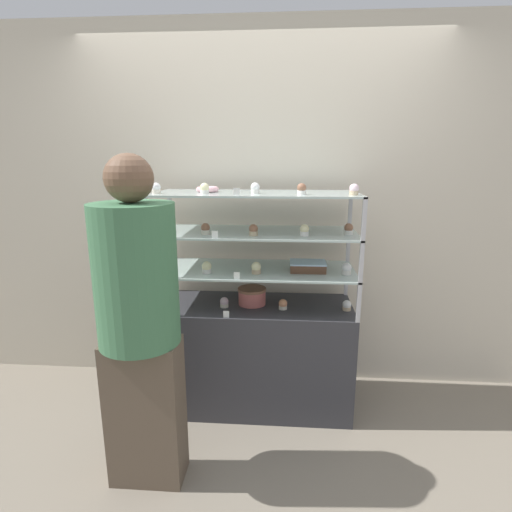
{
  "coord_description": "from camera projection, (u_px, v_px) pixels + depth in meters",
  "views": [
    {
      "loc": [
        0.18,
        -2.5,
        1.67
      ],
      "look_at": [
        0.0,
        0.0,
        1.06
      ],
      "focal_mm": 28.0,
      "sensor_mm": 36.0,
      "label": 1
    }
  ],
  "objects": [
    {
      "name": "ground_plane",
      "position": [
        256.0,
        401.0,
        2.83
      ],
      "size": [
        20.0,
        20.0,
        0.0
      ],
      "primitive_type": "plane",
      "color": "gray"
    },
    {
      "name": "back_wall",
      "position": [
        260.0,
        212.0,
        2.91
      ],
      "size": [
        8.0,
        0.05,
        2.6
      ],
      "color": "beige",
      "rests_on": "ground_plane"
    },
    {
      "name": "display_base",
      "position": [
        256.0,
        354.0,
        2.74
      ],
      "size": [
        1.27,
        0.52,
        0.73
      ],
      "color": "#333338",
      "rests_on": "ground_plane"
    },
    {
      "name": "display_riser_lower",
      "position": [
        256.0,
        271.0,
        2.6
      ],
      "size": [
        1.27,
        0.52,
        0.25
      ],
      "color": "#B7B7BC",
      "rests_on": "display_base"
    },
    {
      "name": "display_riser_middle",
      "position": [
        256.0,
        234.0,
        2.54
      ],
      "size": [
        1.27,
        0.52,
        0.25
      ],
      "color": "#B7B7BC",
      "rests_on": "display_riser_lower"
    },
    {
      "name": "display_riser_upper",
      "position": [
        256.0,
        195.0,
        2.49
      ],
      "size": [
        1.27,
        0.52,
        0.25
      ],
      "color": "#B7B7BC",
      "rests_on": "display_riser_middle"
    },
    {
      "name": "layer_cake_centerpiece",
      "position": [
        252.0,
        296.0,
        2.65
      ],
      "size": [
        0.19,
        0.19,
        0.11
      ],
      "color": "#C66660",
      "rests_on": "display_base"
    },
    {
      "name": "sheet_cake_frosted",
      "position": [
        308.0,
        266.0,
        2.55
      ],
      "size": [
        0.23,
        0.16,
        0.06
      ],
      "color": "brown",
      "rests_on": "display_riser_lower"
    },
    {
      "name": "cupcake_0",
      "position": [
        168.0,
        301.0,
        2.63
      ],
      "size": [
        0.06,
        0.06,
        0.07
      ],
      "color": "beige",
      "rests_on": "display_base"
    },
    {
      "name": "cupcake_1",
      "position": [
        224.0,
        302.0,
        2.61
      ],
      "size": [
        0.06,
        0.06,
        0.07
      ],
      "color": "beige",
      "rests_on": "display_base"
    },
    {
      "name": "cupcake_2",
      "position": [
        283.0,
        304.0,
        2.57
      ],
      "size": [
        0.06,
        0.06,
        0.07
      ],
      "color": "beige",
      "rests_on": "display_base"
    },
    {
      "name": "cupcake_3",
      "position": [
        347.0,
        306.0,
        2.55
      ],
      "size": [
        0.06,
        0.06,
        0.07
      ],
      "color": "#CCB28C",
      "rests_on": "display_base"
    },
    {
      "name": "price_tag_0",
      "position": [
        226.0,
        314.0,
        2.43
      ],
      "size": [
        0.04,
        0.0,
        0.04
      ],
      "color": "white",
      "rests_on": "display_base"
    },
    {
      "name": "cupcake_4",
      "position": [
        162.0,
        268.0,
        2.49
      ],
      "size": [
        0.06,
        0.06,
        0.07
      ],
      "color": "#CCB28C",
      "rests_on": "display_riser_lower"
    },
    {
      "name": "cupcake_5",
      "position": [
        207.0,
        268.0,
        2.5
      ],
      "size": [
        0.06,
        0.06,
        0.07
      ],
      "color": "white",
      "rests_on": "display_riser_lower"
    },
    {
      "name": "cupcake_6",
      "position": [
        256.0,
        268.0,
        2.49
      ],
      "size": [
        0.06,
        0.06,
        0.07
      ],
      "color": "#CCB28C",
      "rests_on": "display_riser_lower"
    },
    {
      "name": "cupcake_7",
      "position": [
        346.0,
        269.0,
        2.47
      ],
      "size": [
        0.06,
        0.06,
        0.07
      ],
      "color": "white",
      "rests_on": "display_riser_lower"
    },
    {
      "name": "price_tag_1",
      "position": [
        237.0,
        276.0,
        2.37
      ],
      "size": [
        0.04,
        0.0,
        0.04
      ],
      "color": "white",
      "rests_on": "display_riser_lower"
    },
    {
      "name": "cupcake_8",
      "position": [
        165.0,
        227.0,
        2.52
      ],
      "size": [
        0.05,
        0.05,
        0.07
      ],
      "color": "#CCB28C",
      "rests_on": "display_riser_middle"
    },
    {
      "name": "cupcake_9",
      "position": [
        205.0,
        229.0,
        2.44
      ],
      "size": [
        0.05,
        0.05,
        0.07
      ],
      "color": "beige",
      "rests_on": "display_riser_middle"
    },
    {
      "name": "cupcake_10",
      "position": [
        253.0,
        230.0,
        2.4
      ],
      "size": [
        0.05,
        0.05,
        0.07
      ],
      "color": "#CCB28C",
      "rests_on": "display_riser_middle"
    },
    {
      "name": "cupcake_11",
      "position": [
        304.0,
        230.0,
        2.39
      ],
      "size": [
        0.05,
        0.05,
        0.07
      ],
      "color": "white",
      "rests_on": "display_riser_middle"
    },
    {
      "name": "cupcake_12",
      "position": [
        349.0,
        229.0,
        2.43
      ],
      "size": [
        0.05,
        0.05,
        0.07
      ],
      "color": "white",
      "rests_on": "display_riser_middle"
    },
    {
      "name": "price_tag_2",
      "position": [
        215.0,
        235.0,
        2.32
      ],
      "size": [
        0.04,
        0.0,
        0.04
      ],
      "color": "white",
      "rests_on": "display_riser_middle"
    },
    {
      "name": "cupcake_13",
      "position": [
        156.0,
        188.0,
        2.39
      ],
      "size": [
        0.05,
        0.05,
        0.07
      ],
      "color": "beige",
      "rests_on": "display_riser_upper"
    },
    {
      "name": "cupcake_14",
      "position": [
        205.0,
        189.0,
        2.37
      ],
      "size": [
        0.05,
        0.05,
        0.07
      ],
      "color": "white",
      "rests_on": "display_riser_upper"
    },
    {
      "name": "cupcake_15",
      "position": [
        256.0,
        188.0,
        2.41
      ],
      "size": [
        0.05,
        0.05,
        0.07
      ],
      "color": "white",
      "rests_on": "display_riser_upper"
    },
    {
      "name": "cupcake_16",
      "position": [
        302.0,
        189.0,
        2.35
      ],
      "size": [
        0.05,
        0.05,
        0.07
      ],
      "color": "white",
      "rests_on": "display_riser_upper"
    },
    {
      "name": "cupcake_17",
      "position": [
        354.0,
        190.0,
        2.3
      ],
      "size": [
        0.05,
        0.05,
        0.07
      ],
      "color": "#CCB28C",
      "rests_on": "display_riser_upper"
    },
    {
      "name": "price_tag_3",
      "position": [
        236.0,
        192.0,
        2.25
      ],
      "size": [
        0.04,
        0.0,
        0.04
      ],
      "color": "white",
      "rests_on": "display_riser_upper"
    },
    {
      "name": "donut_glazed",
      "position": [
        207.0,
        189.0,
        2.53
      ],
      "size": [
        0.14,
        0.14,
        0.03
      ],
      "color": "#EFB2BC",
      "rests_on": "display_riser_upper"
    },
    {
      "name": "customer_figure",
      "position": [
        139.0,
        319.0,
        1.96
      ],
      "size": [
        0.4,
        0.4,
        1.7
      ],
      "color": "brown",
      "rests_on": "ground_plane"
    }
  ]
}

